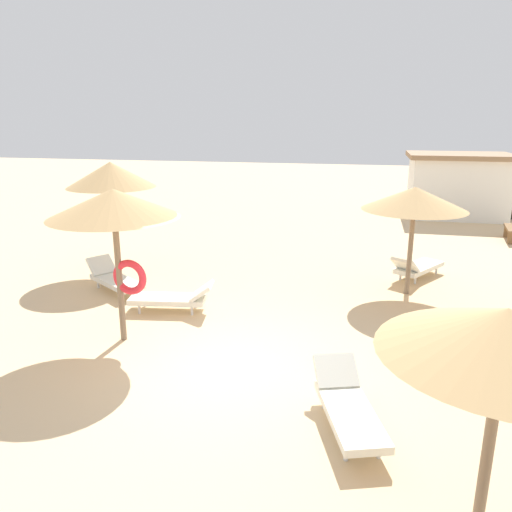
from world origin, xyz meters
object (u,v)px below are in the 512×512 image
parasol_1 (111,175)px  parasol_4 (415,199)px  parasol_3 (114,206)px  bench_1 (123,211)px  beach_cabana (457,185)px  parked_car (475,196)px  lounger_2 (347,406)px  bench_0 (512,231)px  lounger_3 (173,298)px  lounger_4 (417,267)px  lounger_1 (114,279)px  parasol_2 (505,333)px

parasol_1 → parasol_4: 8.01m
parasol_3 → bench_1: (-5.78, 11.25, -2.35)m
beach_cabana → parked_car: bearing=39.9°
parasol_1 → lounger_2: size_ratio=1.56×
bench_0 → parked_car: bearing=93.5°
parasol_3 → lounger_2: bearing=-23.4°
bench_1 → beach_cabana: 14.76m
parasol_4 → lounger_2: (-1.22, -5.94, -2.08)m
bench_1 → parked_car: size_ratio=0.36×
parasol_1 → lounger_3: 4.44m
lounger_4 → parked_car: parked_car is taller
parasol_1 → lounger_1: size_ratio=1.63×
parasol_3 → lounger_3: bearing=76.0°
lounger_1 → bench_0: bearing=35.2°
parasol_4 → bench_1: bearing=147.7°
parasol_1 → parasol_2: size_ratio=1.22×
parked_car → beach_cabana: 1.37m
lounger_2 → lounger_3: 5.41m
bench_0 → lounger_4: bearing=-125.2°
lounger_3 → lounger_2: bearing=-41.3°
parasol_3 → parked_car: size_ratio=0.72×
parasol_2 → lounger_3: 7.82m
parasol_4 → bench_1: parasol_4 is taller
parked_car → beach_cabana: bearing=-140.1°
bench_1 → parked_car: parked_car is taller
parked_car → beach_cabana: beach_cabana is taller
lounger_4 → parasol_4: bearing=-104.2°
lounger_1 → lounger_3: 2.22m
parasol_2 → lounger_3: parasol_2 is taller
parasol_2 → parasol_4: (-0.23, 7.55, 0.09)m
lounger_3 → lounger_4: 6.74m
lounger_2 → parked_car: parked_car is taller
parasol_1 → lounger_2: bearing=-42.0°
parasol_2 → parasol_1: bearing=136.9°
lounger_4 → bench_0: lounger_4 is taller
lounger_4 → bench_1: bearing=153.4°
lounger_3 → bench_1: (-6.18, 9.62, 0.03)m
lounger_2 → beach_cabana: beach_cabana is taller
parasol_4 → lounger_2: 6.41m
lounger_4 → parked_car: bearing=72.1°
lounger_3 → lounger_4: lounger_4 is taller
lounger_2 → lounger_4: bearing=77.9°
parasol_3 → bench_1: bearing=117.2°
parasol_1 → bench_1: 8.25m
parasol_3 → lounger_4: size_ratio=1.56×
parasol_2 → lounger_1: (-7.51, 6.14, -1.98)m
lounger_2 → lounger_3: size_ratio=1.01×
bench_1 → parked_car: 15.86m
parasol_3 → lounger_3: 2.92m
parasol_4 → lounger_4: size_ratio=1.39×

